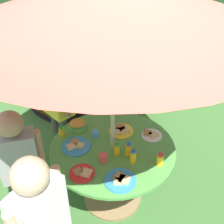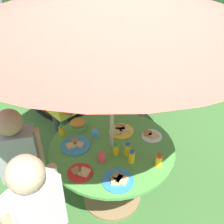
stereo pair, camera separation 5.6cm
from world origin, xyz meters
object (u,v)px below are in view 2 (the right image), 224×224
(cup_near, at_px, (102,158))
(cup_far, at_px, (95,134))
(plate_far_right, at_px, (151,135))
(child_in_grey_shirt, at_px, (18,155))
(juice_bottle_center_front, at_px, (127,149))
(juice_bottle_front_edge, at_px, (62,131))
(child_in_white_shirt, at_px, (36,213))
(juice_bottle_far_left, at_px, (132,157))
(child_in_pink_shirt, at_px, (114,94))
(juice_bottle_mid_left, at_px, (116,150))
(plate_mid_right, at_px, (118,180))
(garden_table, at_px, (112,162))
(dome_tent, at_px, (89,52))
(child_in_yellow_shirt, at_px, (56,89))
(plate_center_back, at_px, (75,145))
(plate_back_edge, at_px, (80,172))
(juice_bottle_near_left, at_px, (159,160))
(plate_near_right, at_px, (121,130))

(cup_near, relative_size, cup_far, 1.13)
(plate_far_right, bearing_deg, child_in_grey_shirt, -137.12)
(juice_bottle_center_front, height_order, juice_bottle_front_edge, juice_bottle_center_front)
(child_in_white_shirt, relative_size, cup_near, 17.55)
(cup_near, bearing_deg, juice_bottle_far_left, 23.98)
(child_in_pink_shirt, relative_size, child_in_grey_shirt, 0.96)
(juice_bottle_mid_left, bearing_deg, child_in_pink_shirt, 117.46)
(plate_mid_right, bearing_deg, juice_bottle_front_edge, 160.08)
(child_in_grey_shirt, xyz_separation_m, juice_bottle_far_left, (0.84, 0.42, -0.02))
(plate_far_right, bearing_deg, garden_table, -132.65)
(dome_tent, distance_m, child_in_white_shirt, 2.94)
(child_in_pink_shirt, bearing_deg, cup_far, -12.63)
(child_in_yellow_shirt, xyz_separation_m, juice_bottle_far_left, (1.05, -0.40, -0.16))
(plate_center_back, xyz_separation_m, juice_bottle_front_edge, (-0.20, 0.07, 0.04))
(child_in_white_shirt, height_order, plate_center_back, child_in_white_shirt)
(child_in_pink_shirt, relative_size, juice_bottle_mid_left, 10.40)
(plate_back_edge, bearing_deg, juice_bottle_front_edge, 141.90)
(plate_far_right, relative_size, juice_bottle_near_left, 1.64)
(child_in_white_shirt, distance_m, juice_bottle_far_left, 0.86)
(garden_table, relative_size, plate_center_back, 4.32)
(dome_tent, distance_m, cup_near, 2.36)
(child_in_grey_shirt, xyz_separation_m, cup_near, (0.61, 0.32, -0.04))
(cup_far, bearing_deg, plate_mid_right, -41.99)
(child_in_pink_shirt, bearing_deg, plate_near_right, 7.37)
(child_in_pink_shirt, distance_m, juice_bottle_center_front, 0.96)
(plate_far_right, height_order, juice_bottle_near_left, juice_bottle_near_left)
(plate_far_right, bearing_deg, plate_center_back, -142.17)
(plate_near_right, distance_m, juice_bottle_front_edge, 0.56)
(child_in_white_shirt, xyz_separation_m, plate_far_right, (0.34, 1.19, -0.12))
(child_in_white_shirt, bearing_deg, child_in_yellow_shirt, 36.26)
(garden_table, bearing_deg, plate_center_back, -153.63)
(garden_table, xyz_separation_m, child_in_pink_shirt, (-0.36, 0.77, 0.24))
(cup_far, bearing_deg, juice_bottle_far_left, -19.17)
(plate_near_right, bearing_deg, plate_back_edge, -95.51)
(plate_mid_right, bearing_deg, plate_far_right, 86.22)
(child_in_white_shirt, bearing_deg, plate_far_right, -11.27)
(child_in_pink_shirt, xyz_separation_m, plate_near_right, (0.35, -0.54, -0.03))
(child_in_pink_shirt, xyz_separation_m, juice_bottle_front_edge, (-0.13, -0.84, 0.01))
(cup_near, xyz_separation_m, cup_far, (-0.21, 0.25, -0.00))
(child_in_yellow_shirt, relative_size, child_in_grey_shirt, 1.19)
(dome_tent, xyz_separation_m, juice_bottle_front_edge, (0.81, -1.84, 0.03))
(plate_mid_right, xyz_separation_m, juice_bottle_mid_left, (-0.15, 0.26, 0.04))
(child_in_grey_shirt, distance_m, plate_back_edge, 0.54)
(garden_table, relative_size, child_in_white_shirt, 0.86)
(dome_tent, bearing_deg, plate_near_right, -37.43)
(dome_tent, bearing_deg, juice_bottle_near_left, -33.14)
(plate_near_right, xyz_separation_m, plate_center_back, (-0.28, -0.37, -0.00))
(plate_near_right, bearing_deg, juice_bottle_near_left, -29.31)
(plate_far_right, relative_size, plate_center_back, 0.74)
(dome_tent, xyz_separation_m, juice_bottle_near_left, (1.74, -1.80, 0.04))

